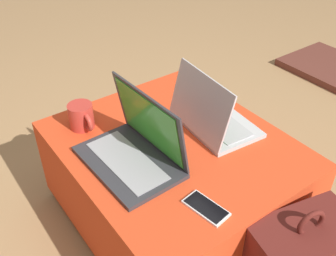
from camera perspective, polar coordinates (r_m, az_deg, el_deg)
ground_plane at (r=1.72m, az=0.79°, el=-12.68°), size 14.00×14.00×0.00m
ottoman at (r=1.57m, az=0.85°, el=-7.83°), size 0.87×0.75×0.40m
laptop_near at (r=1.34m, az=-4.83°, el=-2.82°), size 0.38×0.25×0.25m
laptop_far at (r=1.50m, az=6.24°, el=1.65°), size 0.34×0.26×0.23m
cell_phone at (r=1.21m, az=5.52°, el=-11.46°), size 0.15×0.09×0.01m
coffee_mug at (r=1.52m, az=-12.42°, el=1.63°), size 0.13×0.09×0.10m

